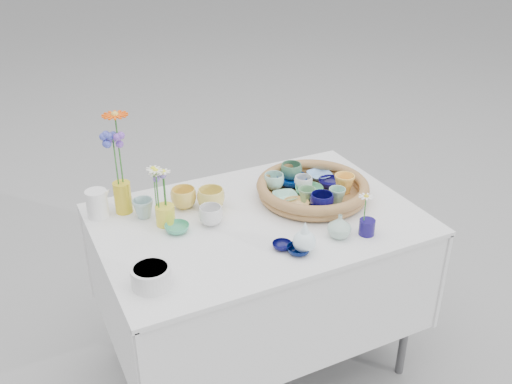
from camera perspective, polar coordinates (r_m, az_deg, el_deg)
name	(u,v)px	position (r m, az deg, el deg)	size (l,w,h in m)	color
ground	(258,360)	(2.74, 0.19, -16.49)	(80.00, 80.00, 0.00)	gray
display_table	(258,360)	(2.74, 0.19, -16.49)	(1.26, 0.86, 0.77)	white
wicker_tray	(312,189)	(2.41, 5.67, 0.27)	(0.47, 0.47, 0.08)	brown
tray_ceramic_0	(292,181)	(2.48, 3.62, 1.15)	(0.13, 0.13, 0.04)	navy
tray_ceramic_1	(330,183)	(2.48, 7.43, 0.89)	(0.10, 0.10, 0.03)	#0B073F
tray_ceramic_2	(344,184)	(2.43, 8.81, 0.83)	(0.09, 0.09, 0.08)	#FFBC4C
tray_ceramic_3	(309,191)	(2.40, 5.34, 0.07)	(0.12, 0.12, 0.04)	#4FA471
tray_ceramic_4	(307,196)	(2.33, 5.09, -0.39)	(0.07, 0.07, 0.07)	#67996A
tray_ceramic_5	(285,197)	(2.36, 2.93, -0.50)	(0.10, 0.10, 0.02)	#86C8AE
tray_ceramic_6	(274,181)	(2.43, 1.80, 1.06)	(0.09, 0.09, 0.07)	#9BD4C7
tray_ceramic_7	(303,183)	(2.43, 4.75, 0.88)	(0.08, 0.08, 0.06)	silver
tray_ceramic_8	(319,175)	(2.55, 6.36, 1.65)	(0.10, 0.10, 0.03)	#78ABE9
tray_ceramic_9	(322,202)	(2.28, 6.58, -1.03)	(0.10, 0.10, 0.08)	#080641
tray_ceramic_10	(296,206)	(2.29, 4.02, -1.36)	(0.11, 0.11, 0.03)	#F4C579
tray_ceramic_11	(337,196)	(2.35, 8.10, -0.36)	(0.07, 0.07, 0.06)	#84B8A1
tray_ceramic_12	(291,171)	(2.52, 3.55, 2.07)	(0.09, 0.09, 0.07)	#407453
loose_ceramic_0	(184,198)	(2.34, -7.25, -0.59)	(0.11, 0.11, 0.08)	#E7C051
loose_ceramic_1	(211,199)	(2.32, -4.52, -0.70)	(0.11, 0.11, 0.09)	#DEC75F
loose_ceramic_2	(177,228)	(2.19, -7.90, -3.61)	(0.09, 0.09, 0.03)	#40A379
loose_ceramic_3	(211,215)	(2.22, -4.55, -2.35)	(0.09, 0.09, 0.07)	silver
loose_ceramic_4	(282,246)	(2.08, 2.63, -5.39)	(0.07, 0.07, 0.02)	#06063A
loose_ceramic_5	(143,208)	(2.30, -11.21, -1.62)	(0.08, 0.08, 0.08)	#97B8B6
loose_ceramic_6	(299,250)	(2.05, 4.28, -5.80)	(0.09, 0.09, 0.03)	#000C39
fluted_bowl	(151,276)	(1.91, -10.43, -8.30)	(0.13, 0.13, 0.07)	silver
bud_vase_paleblue	(305,236)	(2.04, 4.89, -4.44)	(0.08, 0.08, 0.13)	white
bud_vase_seafoam	(340,226)	(2.15, 8.36, -3.38)	(0.09, 0.09, 0.09)	#9CBCAC
bud_vase_cobalt	(367,227)	(2.19, 11.03, -3.47)	(0.06, 0.06, 0.06)	#150C53
single_daisy	(365,209)	(2.15, 10.85, -1.64)	(0.07, 0.07, 0.12)	white
tall_vase_yellow	(123,197)	(2.34, -13.18, -0.52)	(0.07, 0.07, 0.13)	gold
gerbera	(119,149)	(2.26, -13.53, 4.16)	(0.12, 0.12, 0.30)	#F24904
hydrangea	(116,162)	(2.26, -13.84, 2.89)	(0.08, 0.08, 0.26)	#414ABB
white_pitcher	(97,204)	(2.34, -15.60, -1.14)	(0.12, 0.09, 0.11)	white
daisy_cup	(165,215)	(2.23, -9.06, -2.30)	(0.08, 0.08, 0.08)	yellow
daisy_posy	(160,187)	(2.18, -9.55, 0.54)	(0.08, 0.08, 0.16)	white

